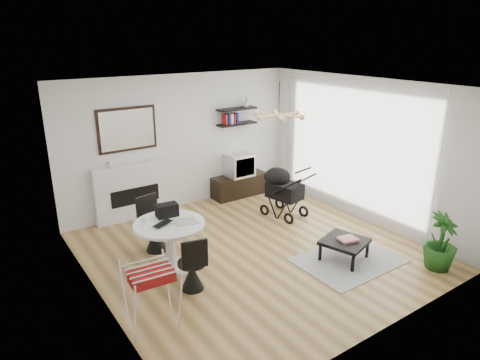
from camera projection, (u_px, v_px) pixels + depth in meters
floor at (254, 251)px, 7.10m from camera, size 5.00×5.00×0.00m
ceiling at (256, 86)px, 6.23m from camera, size 5.00×5.00×0.00m
wall_back at (181, 142)px, 8.61m from camera, size 5.00×0.00×5.00m
wall_left at (93, 209)px, 5.32m from camera, size 0.00×5.00×5.00m
wall_right at (362, 150)px, 8.01m from camera, size 0.00×5.00×5.00m
sheer_curtain at (350, 149)px, 8.11m from camera, size 0.04×3.60×2.60m
fireplace at (133, 185)px, 8.18m from camera, size 1.50×0.17×2.16m
shelf_lower at (237, 124)px, 9.11m from camera, size 0.90×0.25×0.04m
shelf_upper at (237, 109)px, 9.01m from camera, size 0.90×0.25×0.04m
pendant_lamp at (279, 115)px, 7.01m from camera, size 0.90×0.90×0.10m
tv_console at (239, 185)px, 9.47m from camera, size 1.26×0.44×0.47m
crt_tv at (239, 165)px, 9.31m from camera, size 0.56×0.49×0.49m
dining_table at (170, 239)px, 6.39m from camera, size 1.06×1.06×0.77m
laptop at (165, 225)px, 6.22m from camera, size 0.40×0.34×0.03m
black_bag at (167, 210)px, 6.51m from camera, size 0.35×0.23×0.20m
newspaper at (186, 221)px, 6.34m from camera, size 0.39×0.34×0.01m
drinking_glass at (144, 222)px, 6.21m from camera, size 0.06×0.06×0.10m
chair_far at (155, 234)px, 7.05m from camera, size 0.47×0.48×0.93m
chair_near at (192, 273)px, 5.95m from camera, size 0.42×0.43×0.84m
drying_rack at (152, 297)px, 5.06m from camera, size 0.62×0.59×0.87m
stroller at (282, 193)px, 8.39m from camera, size 0.69×0.93×1.06m
rug at (349, 260)px, 6.80m from camera, size 1.61×1.17×0.01m
coffee_table at (345, 242)px, 6.74m from camera, size 0.80×0.80×0.33m
magazines at (348, 239)px, 6.71m from camera, size 0.32×0.27×0.04m
potted_plant at (441, 242)px, 6.45m from camera, size 0.54×0.54×0.89m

